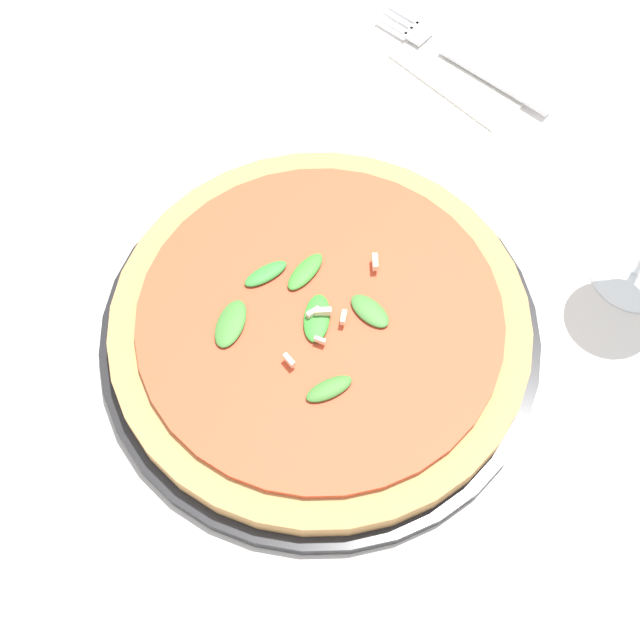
% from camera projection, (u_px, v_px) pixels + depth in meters
% --- Properties ---
extents(ground_plane, '(6.00, 6.00, 0.00)m').
position_uv_depth(ground_plane, '(336.00, 382.00, 0.69)').
color(ground_plane, silver).
extents(pizza_arugula_main, '(0.35, 0.35, 0.05)m').
position_uv_depth(pizza_arugula_main, '(320.00, 328.00, 0.70)').
color(pizza_arugula_main, black).
rests_on(pizza_arugula_main, ground_plane).
extents(napkin, '(0.14, 0.09, 0.01)m').
position_uv_depth(napkin, '(469.00, 68.00, 0.84)').
color(napkin, silver).
rests_on(napkin, ground_plane).
extents(fork, '(0.20, 0.05, 0.00)m').
position_uv_depth(fork, '(463.00, 60.00, 0.84)').
color(fork, silver).
rests_on(fork, ground_plane).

